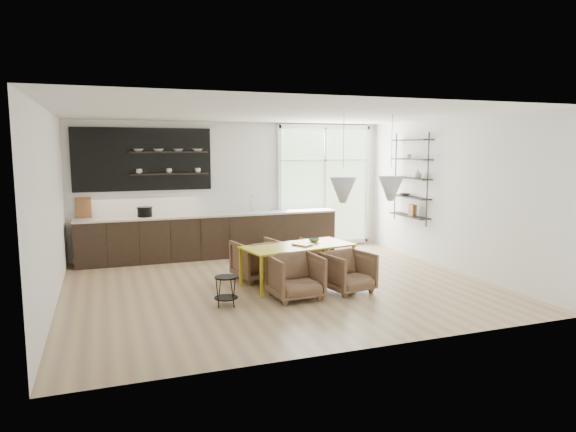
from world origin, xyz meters
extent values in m
cube|color=tan|center=(0.00, 0.00, -0.01)|extent=(7.00, 6.00, 0.01)
cube|color=white|center=(0.00, 3.00, 1.45)|extent=(7.00, 0.02, 2.90)
cube|color=white|center=(-3.50, 0.00, 1.45)|extent=(0.02, 6.00, 2.90)
cube|color=white|center=(3.50, 0.00, 1.45)|extent=(0.02, 6.00, 2.90)
cube|color=white|center=(0.00, 0.00, 2.90)|extent=(7.00, 6.00, 0.01)
cube|color=#B2D1A5|center=(2.15, 2.97, 1.45)|extent=(2.20, 0.02, 2.70)
cube|color=white|center=(2.15, 2.94, 1.45)|extent=(2.30, 0.08, 2.80)
cone|color=silver|center=(0.95, -0.50, 1.65)|extent=(0.44, 0.44, 0.42)
cone|color=silver|center=(1.85, -0.50, 1.65)|extent=(0.44, 0.44, 0.42)
cylinder|color=black|center=(0.95, -0.50, 2.46)|extent=(0.01, 0.01, 0.89)
cylinder|color=black|center=(1.85, -0.50, 2.46)|extent=(0.01, 0.01, 0.89)
cube|color=black|center=(-0.60, 2.67, 0.45)|extent=(5.50, 0.65, 0.90)
cube|color=beige|center=(-0.60, 2.67, 0.92)|extent=(5.54, 0.69, 0.04)
cube|color=white|center=(-0.60, 2.98, 1.20)|extent=(5.50, 0.02, 0.55)
cube|color=black|center=(-1.95, 2.96, 2.10)|extent=(2.80, 0.06, 1.30)
cube|color=black|center=(-1.45, 2.82, 2.25)|extent=(1.60, 0.28, 0.03)
cube|color=black|center=(-1.45, 2.82, 1.80)|extent=(1.60, 0.28, 0.03)
cube|color=brown|center=(-3.15, 2.90, 1.15)|extent=(0.30, 0.10, 0.42)
cylinder|color=silver|center=(0.30, 2.77, 1.12)|extent=(0.02, 0.02, 0.40)
imported|color=white|center=(-2.05, 2.82, 2.29)|extent=(0.22, 0.22, 0.05)
imported|color=white|center=(-1.65, 2.82, 2.29)|extent=(0.22, 0.22, 0.05)
imported|color=white|center=(-1.25, 2.82, 2.29)|extent=(0.22, 0.22, 0.05)
imported|color=white|center=(-0.85, 2.82, 2.29)|extent=(0.22, 0.22, 0.05)
imported|color=white|center=(-2.05, 2.82, 1.86)|extent=(0.12, 0.12, 0.10)
imported|color=white|center=(-1.45, 2.82, 1.86)|extent=(0.12, 0.12, 0.10)
imported|color=white|center=(-0.85, 2.82, 1.86)|extent=(0.12, 0.12, 0.10)
cylinder|color=black|center=(-1.98, 2.65, 1.03)|extent=(0.29, 0.29, 0.18)
cube|color=black|center=(3.36, 0.60, 1.70)|extent=(0.02, 0.02, 1.90)
cube|color=black|center=(3.36, 1.80, 1.70)|extent=(0.02, 0.02, 1.90)
cube|color=black|center=(3.36, 1.20, 0.90)|extent=(0.26, 1.20, 0.02)
cube|color=black|center=(3.36, 1.20, 1.30)|extent=(0.26, 1.20, 0.02)
cube|color=black|center=(3.36, 1.20, 1.70)|extent=(0.26, 1.20, 0.02)
cube|color=black|center=(3.36, 1.20, 2.10)|extent=(0.26, 1.20, 0.03)
cube|color=black|center=(3.36, 1.20, 2.50)|extent=(0.26, 1.20, 0.03)
imported|color=white|center=(3.36, 0.95, 1.81)|extent=(0.18, 0.18, 0.19)
imported|color=#333338|center=(3.36, 1.40, 1.34)|extent=(0.22, 0.22, 0.05)
imported|color=white|center=(3.36, 1.30, 2.16)|extent=(0.10, 0.10, 0.09)
cube|color=brown|center=(3.36, 1.10, 1.03)|extent=(0.10, 0.18, 0.24)
cube|color=gold|center=(0.33, -0.06, 0.67)|extent=(2.01, 1.18, 0.03)
cube|color=gold|center=(-0.49, -0.60, 0.33)|extent=(0.05, 0.05, 0.66)
cube|color=gold|center=(-0.63, 0.15, 0.33)|extent=(0.05, 0.05, 0.66)
cube|color=gold|center=(1.28, -0.27, 0.33)|extent=(0.05, 0.05, 0.66)
cube|color=gold|center=(1.14, 0.48, 0.33)|extent=(0.05, 0.05, 0.66)
imported|color=brown|center=(-0.23, 0.52, 0.36)|extent=(0.89, 0.91, 0.71)
imported|color=brown|center=(0.70, 0.74, 0.31)|extent=(0.88, 0.89, 0.61)
imported|color=brown|center=(0.00, -0.82, 0.35)|extent=(0.78, 0.80, 0.70)
imported|color=brown|center=(0.94, -0.76, 0.33)|extent=(0.84, 0.86, 0.66)
cylinder|color=black|center=(-1.11, -0.82, 0.44)|extent=(0.33, 0.33, 0.02)
cylinder|color=black|center=(-1.11, -0.82, 0.13)|extent=(0.35, 0.35, 0.02)
cylinder|color=black|center=(-0.97, -0.75, 0.22)|extent=(0.01, 0.01, 0.44)
cylinder|color=black|center=(-1.17, -0.68, 0.22)|extent=(0.01, 0.01, 0.44)
cylinder|color=black|center=(-1.25, -0.88, 0.22)|extent=(0.01, 0.01, 0.44)
cylinder|color=black|center=(-1.04, -0.96, 0.22)|extent=(0.01, 0.01, 0.44)
imported|color=white|center=(0.29, -0.15, 0.70)|extent=(0.36, 0.39, 0.03)
imported|color=#4B7654|center=(0.71, 0.14, 0.72)|extent=(0.23, 0.23, 0.06)
camera|label=1|loc=(-2.76, -8.10, 2.34)|focal=32.00mm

